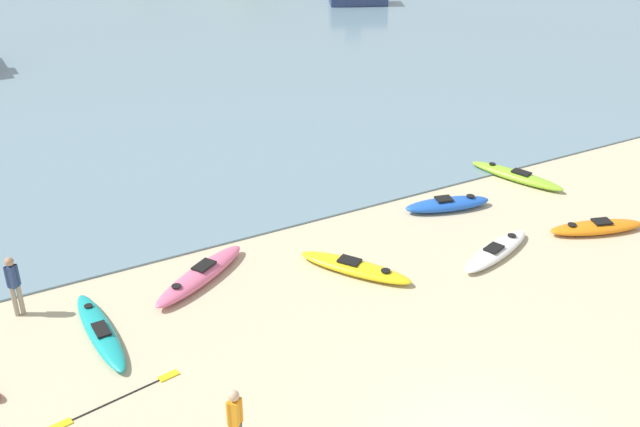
# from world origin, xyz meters

# --- Properties ---
(bay_water) EXTENTS (160.00, 70.00, 0.06)m
(bay_water) POSITION_xyz_m (0.00, 44.71, 0.03)
(bay_water) COLOR slate
(bay_water) RESTS_ON ground_plane
(kayak_on_sand_1) EXTENTS (2.76, 1.36, 0.40)m
(kayak_on_sand_1) POSITION_xyz_m (5.52, 8.46, 0.18)
(kayak_on_sand_1) COLOR blue
(kayak_on_sand_1) RESTS_ON ground_plane
(kayak_on_sand_2) EXTENTS (3.01, 1.59, 0.31)m
(kayak_on_sand_2) POSITION_xyz_m (5.00, 5.65, 0.14)
(kayak_on_sand_2) COLOR white
(kayak_on_sand_2) RESTS_ON ground_plane
(kayak_on_sand_3) EXTENTS (2.31, 3.00, 0.34)m
(kayak_on_sand_3) POSITION_xyz_m (1.22, 6.75, 0.15)
(kayak_on_sand_3) COLOR yellow
(kayak_on_sand_3) RESTS_ON ground_plane
(kayak_on_sand_4) EXTENTS (1.67, 3.31, 0.35)m
(kayak_on_sand_4) POSITION_xyz_m (8.80, 9.08, 0.15)
(kayak_on_sand_4) COLOR #8CCC2D
(kayak_on_sand_4) RESTS_ON ground_plane
(kayak_on_sand_5) EXTENTS (3.21, 2.31, 0.40)m
(kayak_on_sand_5) POSITION_xyz_m (-2.43, 8.28, 0.18)
(kayak_on_sand_5) COLOR #E5668C
(kayak_on_sand_5) RESTS_ON ground_plane
(kayak_on_sand_6) EXTENTS (0.65, 3.35, 0.32)m
(kayak_on_sand_6) POSITION_xyz_m (-5.25, 7.19, 0.14)
(kayak_on_sand_6) COLOR teal
(kayak_on_sand_6) RESTS_ON ground_plane
(kayak_on_sand_7) EXTENTS (2.87, 1.54, 0.36)m
(kayak_on_sand_7) POSITION_xyz_m (8.36, 5.28, 0.16)
(kayak_on_sand_7) COLOR orange
(kayak_on_sand_7) RESTS_ON ground_plane
(person_near_foreground) EXTENTS (0.31, 0.27, 1.53)m
(person_near_foreground) POSITION_xyz_m (-3.97, 2.32, 0.88)
(person_near_foreground) COLOR #4C4C4C
(person_near_foreground) RESTS_ON ground_plane
(person_near_waterline) EXTENTS (0.32, 0.28, 1.56)m
(person_near_waterline) POSITION_xyz_m (-6.71, 8.95, 0.89)
(person_near_waterline) COLOR gray
(person_near_waterline) RESTS_ON ground_plane
(loose_paddle) EXTENTS (2.77, 0.65, 0.03)m
(loose_paddle) POSITION_xyz_m (-5.51, 4.89, 0.01)
(loose_paddle) COLOR black
(loose_paddle) RESTS_ON ground_plane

